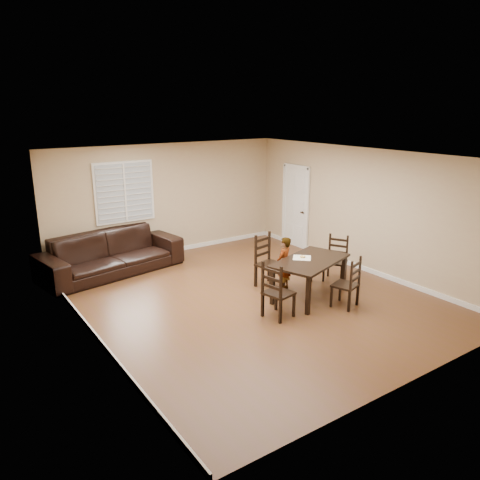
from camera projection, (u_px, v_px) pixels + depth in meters
The scene contains 11 objects.
ground at pixel (251, 298), 8.97m from camera, with size 7.00×7.00×0.00m, color #56311D.
room at pixel (248, 204), 8.63m from camera, with size 6.04×7.04×2.72m.
dining_table at pixel (310, 264), 8.85m from camera, with size 1.81×1.37×0.75m.
chair_near at pixel (265, 262), 9.50m from camera, with size 0.58×0.55×1.08m.
chair_far at pixel (351, 285), 8.42m from camera, with size 0.54×0.52×0.95m.
chair_left at pixel (274, 294), 7.97m from camera, with size 0.51×0.54×1.02m.
chair_right at pixel (337, 259), 9.86m from camera, with size 0.56×0.57×0.96m.
child at pixel (284, 264), 9.22m from camera, with size 0.40×0.26×1.09m, color gray.
napkin at pixel (302, 258), 8.93m from camera, with size 0.33×0.33×0.00m, color beige.
donut at pixel (303, 256), 8.94m from camera, with size 0.10×0.10×0.04m.
sofa at pixel (111, 253), 10.20m from camera, with size 3.07×1.20×0.90m, color black.
Camera 1 is at (-4.86, -6.75, 3.55)m, focal length 35.00 mm.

